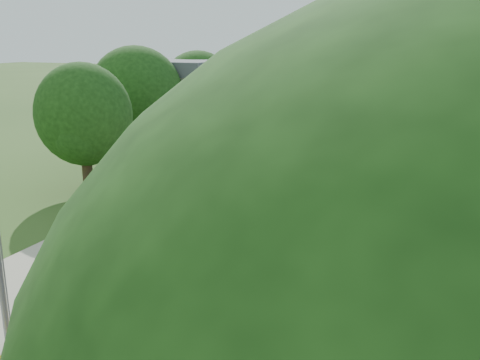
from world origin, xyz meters
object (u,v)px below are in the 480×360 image
at_px(station_building, 173,106).
at_px(train, 408,82).
at_px(signal_gantry, 401,82).
at_px(lamppost_far, 140,203).
at_px(signal_farside, 388,144).

relative_size(station_building, train, 0.06).
height_order(signal_gantry, lamppost_far, signal_gantry).
relative_size(train, signal_farside, 22.09).
bearing_deg(station_building, train, 75.96).
xyz_separation_m(station_building, signal_farside, (20.20, -11.78, 0.24)).
height_order(station_building, train, station_building).
height_order(station_building, lamppost_far, station_building).
bearing_deg(train, station_building, -104.04).
relative_size(station_building, signal_gantry, 1.02).
xyz_separation_m(signal_gantry, signal_farside, (3.73, -36.77, -0.49)).
bearing_deg(lamppost_far, signal_gantry, 82.42).
bearing_deg(train, signal_farside, -84.77).
bearing_deg(station_building, signal_farside, -30.24).
xyz_separation_m(signal_gantry, train, (-2.47, 30.97, -2.40)).
xyz_separation_m(lamppost_far, signal_farside, (9.85, 9.24, 1.85)).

